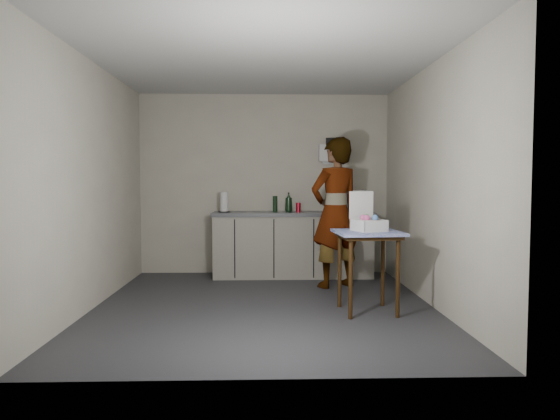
{
  "coord_description": "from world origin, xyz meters",
  "views": [
    {
      "loc": [
        0.02,
        -5.29,
        1.33
      ],
      "look_at": [
        0.18,
        0.45,
        1.01
      ],
      "focal_mm": 32.0,
      "sensor_mm": 36.0,
      "label": 1
    }
  ],
  "objects_px": {
    "kitchen_counter": "(293,246)",
    "paper_towel": "(224,203)",
    "dark_bottle": "(275,204)",
    "soap_bottle": "(289,202)",
    "dish_rack": "(350,207)",
    "bakery_box": "(368,222)",
    "side_table": "(368,242)",
    "standing_man": "(335,213)",
    "soda_can": "(298,207)"
  },
  "relations": [
    {
      "from": "bakery_box",
      "to": "paper_towel",
      "type": "bearing_deg",
      "value": 109.6
    },
    {
      "from": "side_table",
      "to": "standing_man",
      "type": "height_order",
      "value": "standing_man"
    },
    {
      "from": "side_table",
      "to": "dish_rack",
      "type": "relative_size",
      "value": 1.86
    },
    {
      "from": "kitchen_counter",
      "to": "paper_towel",
      "type": "xyz_separation_m",
      "value": [
        -0.96,
        -0.06,
        0.62
      ]
    },
    {
      "from": "kitchen_counter",
      "to": "soda_can",
      "type": "distance_m",
      "value": 0.55
    },
    {
      "from": "soda_can",
      "to": "bakery_box",
      "type": "height_order",
      "value": "bakery_box"
    },
    {
      "from": "standing_man",
      "to": "bakery_box",
      "type": "distance_m",
      "value": 1.23
    },
    {
      "from": "dark_bottle",
      "to": "dish_rack",
      "type": "height_order",
      "value": "dish_rack"
    },
    {
      "from": "kitchen_counter",
      "to": "standing_man",
      "type": "height_order",
      "value": "standing_man"
    },
    {
      "from": "side_table",
      "to": "soap_bottle",
      "type": "bearing_deg",
      "value": 105.4
    },
    {
      "from": "kitchen_counter",
      "to": "standing_man",
      "type": "xyz_separation_m",
      "value": [
        0.5,
        -0.74,
        0.52
      ]
    },
    {
      "from": "kitchen_counter",
      "to": "soap_bottle",
      "type": "distance_m",
      "value": 0.62
    },
    {
      "from": "soap_bottle",
      "to": "side_table",
      "type": "bearing_deg",
      "value": -70.12
    },
    {
      "from": "soda_can",
      "to": "dish_rack",
      "type": "distance_m",
      "value": 0.72
    },
    {
      "from": "soda_can",
      "to": "kitchen_counter",
      "type": "bearing_deg",
      "value": -177.81
    },
    {
      "from": "dish_rack",
      "to": "soap_bottle",
      "type": "bearing_deg",
      "value": 179.6
    },
    {
      "from": "kitchen_counter",
      "to": "dark_bottle",
      "type": "height_order",
      "value": "dark_bottle"
    },
    {
      "from": "soda_can",
      "to": "side_table",
      "type": "bearing_deg",
      "value": -73.74
    },
    {
      "from": "soap_bottle",
      "to": "soda_can",
      "type": "xyz_separation_m",
      "value": [
        0.14,
        0.01,
        -0.07
      ]
    },
    {
      "from": "soda_can",
      "to": "paper_towel",
      "type": "xyz_separation_m",
      "value": [
        -1.04,
        -0.06,
        0.07
      ]
    },
    {
      "from": "kitchen_counter",
      "to": "dark_bottle",
      "type": "relative_size",
      "value": 9.96
    },
    {
      "from": "kitchen_counter",
      "to": "soda_can",
      "type": "bearing_deg",
      "value": 2.19
    },
    {
      "from": "paper_towel",
      "to": "dish_rack",
      "type": "distance_m",
      "value": 1.76
    },
    {
      "from": "soap_bottle",
      "to": "dark_bottle",
      "type": "relative_size",
      "value": 1.23
    },
    {
      "from": "soap_bottle",
      "to": "soda_can",
      "type": "relative_size",
      "value": 2.15
    },
    {
      "from": "standing_man",
      "to": "soap_bottle",
      "type": "bearing_deg",
      "value": -79.0
    },
    {
      "from": "kitchen_counter",
      "to": "side_table",
      "type": "distance_m",
      "value": 2.11
    },
    {
      "from": "standing_man",
      "to": "dish_rack",
      "type": "height_order",
      "value": "standing_man"
    },
    {
      "from": "side_table",
      "to": "standing_man",
      "type": "xyz_separation_m",
      "value": [
        -0.16,
        1.24,
        0.22
      ]
    },
    {
      "from": "kitchen_counter",
      "to": "bakery_box",
      "type": "xyz_separation_m",
      "value": [
        0.66,
        -1.95,
        0.5
      ]
    },
    {
      "from": "kitchen_counter",
      "to": "standing_man",
      "type": "relative_size",
      "value": 1.19
    },
    {
      "from": "side_table",
      "to": "soap_bottle",
      "type": "relative_size",
      "value": 3.02
    },
    {
      "from": "dark_bottle",
      "to": "paper_towel",
      "type": "xyz_separation_m",
      "value": [
        -0.71,
        -0.06,
        0.02
      ]
    },
    {
      "from": "paper_towel",
      "to": "bakery_box",
      "type": "height_order",
      "value": "bakery_box"
    },
    {
      "from": "dark_bottle",
      "to": "paper_towel",
      "type": "distance_m",
      "value": 0.71
    },
    {
      "from": "dark_bottle",
      "to": "paper_towel",
      "type": "relative_size",
      "value": 0.8
    },
    {
      "from": "dark_bottle",
      "to": "kitchen_counter",
      "type": "bearing_deg",
      "value": 1.01
    },
    {
      "from": "kitchen_counter",
      "to": "dish_rack",
      "type": "bearing_deg",
      "value": -0.59
    },
    {
      "from": "kitchen_counter",
      "to": "soap_bottle",
      "type": "bearing_deg",
      "value": -177.7
    },
    {
      "from": "standing_man",
      "to": "soda_can",
      "type": "distance_m",
      "value": 0.85
    },
    {
      "from": "side_table",
      "to": "paper_towel",
      "type": "xyz_separation_m",
      "value": [
        -1.62,
        1.92,
        0.32
      ]
    },
    {
      "from": "bakery_box",
      "to": "soda_can",
      "type": "bearing_deg",
      "value": 85.63
    },
    {
      "from": "kitchen_counter",
      "to": "dark_bottle",
      "type": "xyz_separation_m",
      "value": [
        -0.25,
        -0.0,
        0.6
      ]
    },
    {
      "from": "soap_bottle",
      "to": "soda_can",
      "type": "distance_m",
      "value": 0.16
    },
    {
      "from": "kitchen_counter",
      "to": "paper_towel",
      "type": "height_order",
      "value": "paper_towel"
    },
    {
      "from": "soda_can",
      "to": "paper_towel",
      "type": "bearing_deg",
      "value": -176.54
    },
    {
      "from": "dish_rack",
      "to": "standing_man",
      "type": "bearing_deg",
      "value": -112.66
    },
    {
      "from": "side_table",
      "to": "soap_bottle",
      "type": "distance_m",
      "value": 2.13
    },
    {
      "from": "dark_bottle",
      "to": "bakery_box",
      "type": "bearing_deg",
      "value": -65.0
    },
    {
      "from": "dish_rack",
      "to": "bakery_box",
      "type": "height_order",
      "value": "bakery_box"
    }
  ]
}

